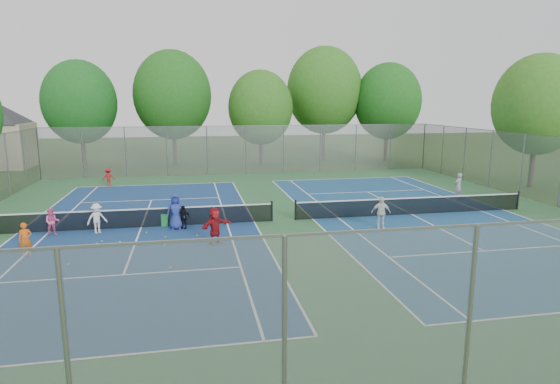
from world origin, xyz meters
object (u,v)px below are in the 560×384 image
at_px(net_left, 141,218).
at_px(instructor, 458,186).
at_px(net_right, 412,206).
at_px(ball_crate, 180,218).
at_px(ball_hopper, 165,220).

relative_size(net_left, instructor, 7.98).
bearing_deg(net_right, net_left, 180.00).
height_order(net_right, instructor, instructor).
xyz_separation_m(net_right, instructor, (4.70, 3.28, 0.35)).
distance_m(net_left, ball_crate, 2.02).
bearing_deg(ball_crate, net_right, -4.00).
distance_m(net_right, ball_crate, 12.22).
relative_size(net_right, instructor, 7.98).
distance_m(net_right, ball_hopper, 12.87).
height_order(ball_crate, instructor, instructor).
bearing_deg(net_right, ball_hopper, 179.67).
distance_m(ball_crate, ball_hopper, 1.04).
bearing_deg(ball_crate, net_left, -154.77).
height_order(ball_crate, ball_hopper, ball_hopper).
xyz_separation_m(net_left, net_right, (14.00, 0.00, 0.00)).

